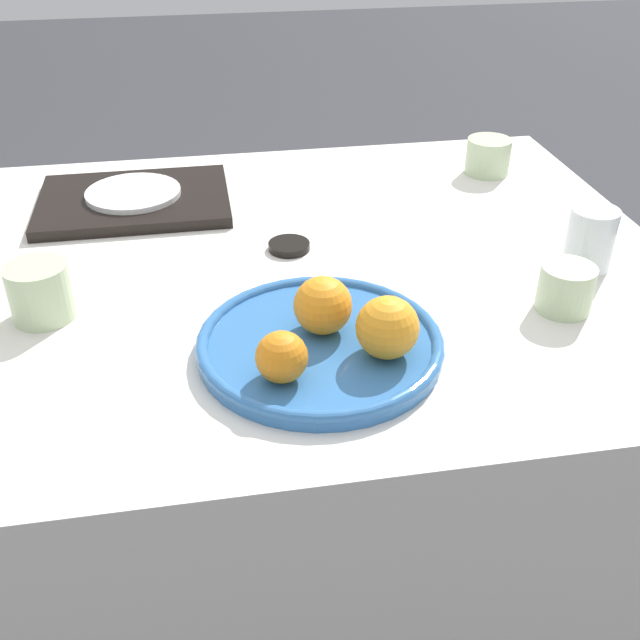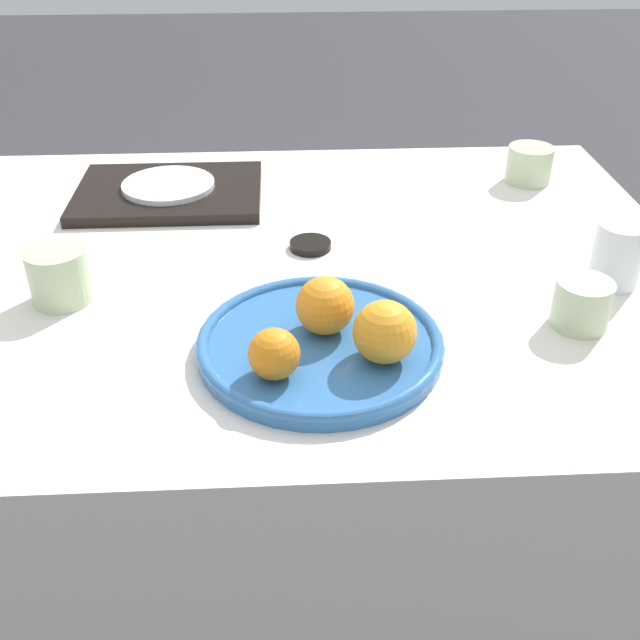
% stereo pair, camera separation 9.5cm
% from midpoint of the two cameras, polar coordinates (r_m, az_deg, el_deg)
% --- Properties ---
extents(ground_plane, '(12.00, 12.00, 0.00)m').
position_cam_midpoint_polar(ground_plane, '(1.68, -4.03, -18.58)').
color(ground_plane, '#38383D').
extents(table, '(1.26, 0.98, 0.74)m').
position_cam_midpoint_polar(table, '(1.40, -4.62, -9.08)').
color(table, silver).
rests_on(table, ground_plane).
extents(fruit_platter, '(0.32, 0.32, 0.03)m').
position_cam_midpoint_polar(fruit_platter, '(0.97, -2.80, -1.91)').
color(fruit_platter, '#336BAD').
rests_on(fruit_platter, table).
extents(orange_0, '(0.08, 0.08, 0.08)m').
position_cam_midpoint_polar(orange_0, '(0.96, -2.60, 1.03)').
color(orange_0, orange).
rests_on(orange_0, fruit_platter).
extents(orange_1, '(0.06, 0.06, 0.06)m').
position_cam_midpoint_polar(orange_1, '(0.88, -6.01, -2.93)').
color(orange_1, orange).
rests_on(orange_1, fruit_platter).
extents(orange_2, '(0.08, 0.08, 0.08)m').
position_cam_midpoint_polar(orange_2, '(0.92, 2.23, -0.68)').
color(orange_2, orange).
rests_on(orange_2, fruit_platter).
extents(water_glass, '(0.07, 0.07, 0.10)m').
position_cam_midpoint_polar(water_glass, '(1.20, 17.80, 5.86)').
color(water_glass, silver).
rests_on(water_glass, table).
extents(serving_tray, '(0.34, 0.25, 0.02)m').
position_cam_midpoint_polar(serving_tray, '(1.42, -15.85, 8.70)').
color(serving_tray, black).
rests_on(serving_tray, table).
extents(side_plate, '(0.17, 0.17, 0.01)m').
position_cam_midpoint_polar(side_plate, '(1.42, -15.95, 9.25)').
color(side_plate, white).
rests_on(side_plate, serving_tray).
extents(cup_1, '(0.08, 0.08, 0.07)m').
position_cam_midpoint_polar(cup_1, '(1.09, 15.88, 2.26)').
color(cup_1, '#B7CC9E').
rests_on(cup_1, table).
extents(cup_2, '(0.09, 0.09, 0.07)m').
position_cam_midpoint_polar(cup_2, '(1.53, 10.94, 12.11)').
color(cup_2, '#B7CC9E').
rests_on(cup_2, table).
extents(cup_3, '(0.09, 0.09, 0.08)m').
position_cam_midpoint_polar(cup_3, '(1.11, -22.88, 1.92)').
color(cup_3, '#B7CC9E').
rests_on(cup_3, table).
extents(soy_dish, '(0.07, 0.07, 0.01)m').
position_cam_midpoint_polar(soy_dish, '(1.22, -4.60, 5.57)').
color(soy_dish, black).
rests_on(soy_dish, table).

